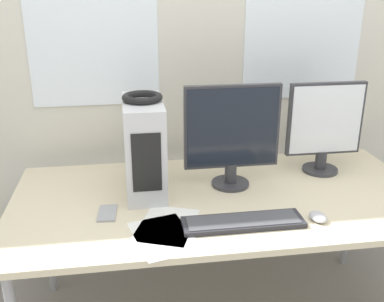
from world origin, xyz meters
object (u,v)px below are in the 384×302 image
(pc_tower, at_px, (144,147))
(monitor_right_near, at_px, (325,126))
(headphones, at_px, (142,97))
(monitor_main, at_px, (232,134))
(keyboard, at_px, (243,222))
(cell_phone, at_px, (107,213))
(mouse, at_px, (318,217))

(pc_tower, relative_size, monitor_right_near, 0.93)
(headphones, relative_size, monitor_main, 0.36)
(keyboard, xyz_separation_m, cell_phone, (-0.54, 0.17, -0.01))
(headphones, height_order, mouse, headphones)
(headphones, bearing_deg, cell_phone, -128.72)
(monitor_main, relative_size, mouse, 5.11)
(mouse, relative_size, cell_phone, 0.67)
(monitor_main, bearing_deg, cell_phone, -160.47)
(headphones, distance_m, cell_phone, 0.51)
(monitor_main, bearing_deg, monitor_right_near, 11.08)
(mouse, bearing_deg, monitor_main, 126.18)
(monitor_right_near, bearing_deg, headphones, -174.58)
(pc_tower, bearing_deg, mouse, -29.90)
(pc_tower, height_order, cell_phone, pc_tower)
(keyboard, height_order, mouse, mouse)
(pc_tower, xyz_separation_m, headphones, (0.00, 0.00, 0.23))
(pc_tower, bearing_deg, monitor_right_near, 5.47)
(headphones, bearing_deg, pc_tower, -90.00)
(headphones, xyz_separation_m, keyboard, (0.36, -0.38, -0.43))
(keyboard, bearing_deg, headphones, 133.79)
(pc_tower, xyz_separation_m, cell_phone, (-0.17, -0.21, -0.21))
(headphones, distance_m, monitor_main, 0.44)
(headphones, relative_size, keyboard, 0.36)
(mouse, xyz_separation_m, cell_phone, (-0.85, 0.17, -0.01))
(headphones, distance_m, monitor_right_near, 0.91)
(pc_tower, distance_m, monitor_main, 0.40)
(pc_tower, height_order, keyboard, pc_tower)
(keyboard, bearing_deg, pc_tower, 133.85)
(mouse, bearing_deg, headphones, 150.04)
(monitor_right_near, height_order, cell_phone, monitor_right_near)
(monitor_main, distance_m, mouse, 0.53)
(monitor_main, bearing_deg, mouse, -53.82)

